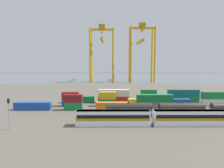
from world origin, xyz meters
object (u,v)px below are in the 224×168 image
object	(u,v)px
signal_mast	(9,110)
freight_tank_row	(181,109)
shipping_container_3	(114,106)
shipping_container_8	(108,102)
shipping_container_17	(114,99)
gantry_crane_central	(141,47)
shipping_container_19	(148,99)
shipping_container_0	(33,106)
passenger_train	(190,117)
gantry_crane_west	(102,47)

from	to	relation	value
signal_mast	freight_tank_row	bearing A→B (deg)	15.81
shipping_container_3	shipping_container_8	bearing A→B (deg)	109.94
shipping_container_17	gantry_crane_central	xyz separation A→B (m)	(23.03, 87.55, 26.09)
shipping_container_19	shipping_container_17	bearing A→B (deg)	180.00
gantry_crane_central	shipping_container_17	bearing A→B (deg)	-104.74
shipping_container_3	shipping_container_8	size ratio (longest dim) A/B	2.00
freight_tank_row	shipping_container_0	distance (m)	48.14
signal_mast	shipping_container_0	world-z (taller)	signal_mast
passenger_train	gantry_crane_west	distance (m)	123.40
freight_tank_row	shipping_container_17	size ratio (longest dim) A/B	3.72
shipping_container_19	gantry_crane_central	xyz separation A→B (m)	(9.30, 87.55, 26.09)
shipping_container_3	shipping_container_19	bearing A→B (deg)	42.02
signal_mast	shipping_container_0	bearing A→B (deg)	95.30
shipping_container_17	gantry_crane_west	xyz separation A→B (m)	(-7.86, 87.69, 25.85)
passenger_train	shipping_container_19	xyz separation A→B (m)	(-5.48, 30.08, -0.84)
shipping_container_0	shipping_container_17	distance (m)	30.05
shipping_container_19	gantry_crane_west	size ratio (longest dim) A/B	0.14
shipping_container_17	gantry_crane_west	world-z (taller)	gantry_crane_west
passenger_train	freight_tank_row	size ratio (longest dim) A/B	1.30
freight_tank_row	shipping_container_8	world-z (taller)	freight_tank_row
passenger_train	shipping_container_19	distance (m)	30.59
passenger_train	shipping_container_0	size ratio (longest dim) A/B	4.83
freight_tank_row	shipping_container_3	distance (m)	21.67
gantry_crane_west	gantry_crane_central	distance (m)	30.89
shipping_container_8	shipping_container_19	distance (m)	17.16
freight_tank_row	signal_mast	distance (m)	47.39
shipping_container_3	gantry_crane_central	world-z (taller)	gantry_crane_central
passenger_train	gantry_crane_west	bearing A→B (deg)	102.95
passenger_train	shipping_container_19	world-z (taller)	passenger_train
passenger_train	shipping_container_17	world-z (taller)	passenger_train
shipping_container_17	freight_tank_row	bearing A→B (deg)	-45.53
shipping_container_8	gantry_crane_west	world-z (taller)	gantry_crane_west
signal_mast	shipping_container_8	xyz separation A→B (m)	(23.16, 27.15, -3.60)
signal_mast	gantry_crane_central	distance (m)	132.18
freight_tank_row	shipping_container_3	size ratio (longest dim) A/B	3.72
shipping_container_0	shipping_container_17	bearing A→B (deg)	24.35
shipping_container_0	shipping_container_19	distance (m)	42.93
signal_mast	shipping_container_8	distance (m)	35.87
signal_mast	shipping_container_17	xyz separation A→B (m)	(25.43, 33.34, -3.60)
signal_mast	gantry_crane_west	distance (m)	124.30
shipping_container_19	gantry_crane_central	distance (m)	91.83
shipping_container_0	shipping_container_3	size ratio (longest dim) A/B	1.00
shipping_container_19	freight_tank_row	bearing A→B (deg)	-72.75
shipping_container_19	signal_mast	bearing A→B (deg)	-139.59
shipping_container_8	gantry_crane_central	xyz separation A→B (m)	(25.30, 93.75, 26.09)
signal_mast	shipping_container_8	size ratio (longest dim) A/B	1.25
shipping_container_8	shipping_container_17	size ratio (longest dim) A/B	0.50
shipping_container_8	shipping_container_3	bearing A→B (deg)	-70.06
passenger_train	shipping_container_8	size ratio (longest dim) A/B	9.67
freight_tank_row	passenger_train	bearing A→B (deg)	-95.16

